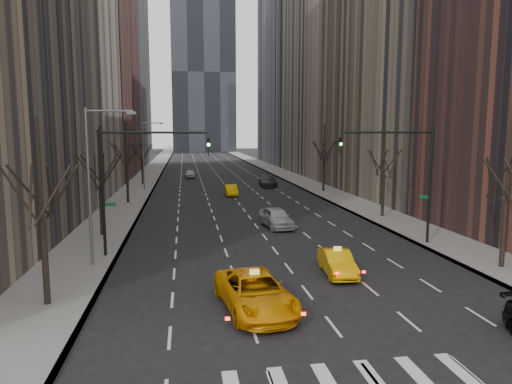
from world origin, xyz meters
name	(u,v)px	position (x,y,z in m)	size (l,w,h in m)	color
ground	(333,326)	(0.00, 0.00, 0.00)	(400.00, 400.00, 0.00)	black
sidewalk_left	(150,173)	(-12.25, 70.00, 0.07)	(4.50, 320.00, 0.15)	slate
sidewalk_right	(279,172)	(12.25, 70.00, 0.07)	(4.50, 320.00, 0.15)	slate
bld_left_far	(88,47)	(-21.50, 66.00, 22.00)	(14.00, 28.00, 44.00)	brown
bld_left_deep	(113,35)	(-21.50, 96.00, 30.00)	(14.00, 30.00, 60.00)	slate
bld_right_far	(337,34)	(21.50, 64.00, 25.00)	(14.00, 28.00, 50.00)	tan
bld_right_deep	(296,44)	(21.50, 95.00, 29.00)	(14.00, 30.00, 58.00)	slate
tree_lw_a	(43,222)	(-12.00, 4.00, 3.88)	(3.36, 3.50, 8.28)	black
tree_lw_b	(100,187)	(-12.00, 18.00, 3.72)	(3.36, 3.50, 7.82)	black
tree_lw_c	(127,167)	(-12.00, 34.00, 4.04)	(3.36, 3.50, 8.74)	black
tree_lw_d	(142,161)	(-12.00, 52.00, 3.56)	(3.36, 3.50, 7.36)	black
tree_rw_a	(506,202)	(12.00, 6.00, 3.88)	(3.36, 3.50, 8.28)	black
tree_rw_b	(384,177)	(12.00, 22.00, 3.72)	(3.36, 3.50, 7.82)	black
tree_rw_c	(324,161)	(12.00, 40.00, 4.04)	(3.36, 3.50, 8.74)	black
traffic_mast_left	(130,170)	(-9.11, 12.00, 5.49)	(6.69, 0.39, 8.00)	black
traffic_mast_right	(408,166)	(9.11, 12.00, 5.49)	(6.69, 0.39, 8.00)	black
streetlight_near	(95,171)	(-10.84, 10.00, 5.62)	(2.83, 0.22, 9.00)	slate
streetlight_far	(146,148)	(-10.84, 45.00, 5.62)	(2.83, 0.22, 9.00)	slate
taxi_suv	(255,292)	(-2.85, 2.20, 0.81)	(2.69, 5.83, 1.62)	orange
taxi_sedan	(337,262)	(2.37, 6.48, 0.67)	(1.43, 4.09, 1.35)	#E09E04
silver_sedan_ahead	(276,217)	(1.54, 19.26, 0.82)	(1.93, 4.81, 1.64)	#A9ADB1
far_taxi	(231,190)	(-0.23, 38.55, 0.67)	(1.42, 4.07, 1.34)	#FABB05
far_suv_grey	(268,181)	(5.93, 47.03, 0.80)	(2.23, 5.50, 1.59)	#2F2F34
far_car_white	(190,174)	(-4.94, 61.35, 0.67)	(1.58, 3.92, 1.34)	silver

